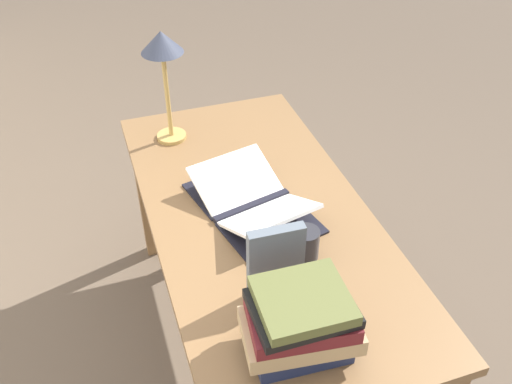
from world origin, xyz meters
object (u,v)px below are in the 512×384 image
(book_standing_upright, at_px, (276,263))
(coffee_mug, at_px, (305,244))
(reading_lamp, at_px, (163,54))
(open_book, at_px, (252,202))
(book_stack_tall, at_px, (301,323))

(book_standing_upright, xyz_separation_m, coffee_mug, (0.11, -0.14, -0.07))
(reading_lamp, distance_m, coffee_mug, 0.89)
(open_book, relative_size, coffee_mug, 4.64)
(reading_lamp, bearing_deg, book_stack_tall, -174.63)
(book_stack_tall, relative_size, coffee_mug, 2.74)
(open_book, distance_m, book_stack_tall, 0.60)
(reading_lamp, height_order, coffee_mug, reading_lamp)
(book_stack_tall, xyz_separation_m, reading_lamp, (1.11, 0.10, 0.25))
(book_standing_upright, height_order, coffee_mug, book_standing_upright)
(open_book, xyz_separation_m, coffee_mug, (-0.27, -0.08, 0.02))
(reading_lamp, bearing_deg, coffee_mug, -162.50)
(book_standing_upright, distance_m, coffee_mug, 0.19)
(book_stack_tall, xyz_separation_m, book_standing_upright, (0.21, -0.01, 0.01))
(book_stack_tall, distance_m, reading_lamp, 1.14)
(open_book, xyz_separation_m, book_standing_upright, (-0.38, 0.06, 0.09))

